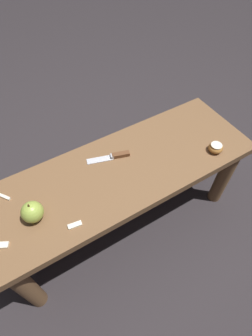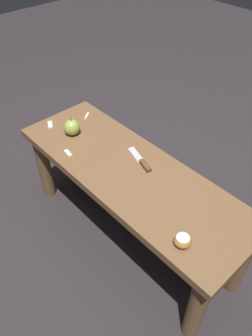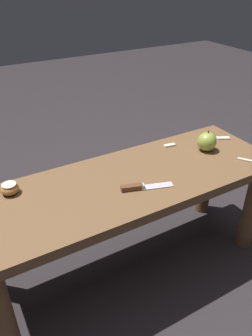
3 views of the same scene
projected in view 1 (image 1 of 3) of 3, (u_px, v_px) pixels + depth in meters
The scene contains 8 objects.
ground_plane at pixel (123, 220), 1.57m from camera, with size 8.00×8.00×0.00m, color #2D282B.
wooden_bench at pixel (122, 181), 1.25m from camera, with size 1.27×0.44×0.49m.
knife at pixel (115, 156), 1.21m from camera, with size 0.20×0.09×0.02m.
apple_whole at pixel (32, 212), 0.99m from camera, with size 0.09×0.09×0.10m.
apple_cut at pixel (216, 148), 1.23m from camera, with size 0.07×0.07×0.04m.
apple_slice_near_knife at pixel (0, 245), 0.95m from camera, with size 0.07×0.05×0.01m.
apple_slice_center at pixel (4, 196), 1.08m from camera, with size 0.05×0.06×0.01m.
apple_slice_near_bowl at pixel (75, 225), 1.00m from camera, with size 0.06×0.03×0.01m.
Camera 1 is at (-0.36, -0.63, 1.42)m, focal length 28.00 mm.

